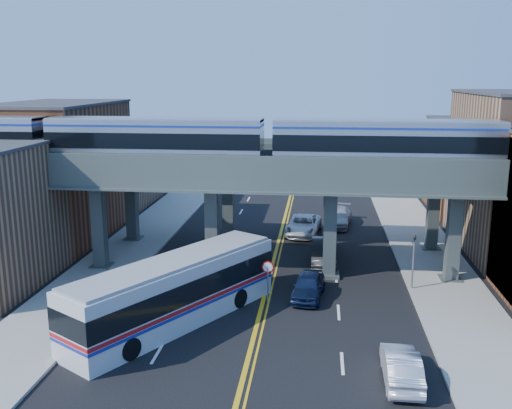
% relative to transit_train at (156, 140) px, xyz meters
% --- Properties ---
extents(ground, '(120.00, 120.00, 0.00)m').
position_rel_transit_train_xyz_m(ground, '(7.70, -8.00, -9.15)').
color(ground, black).
rests_on(ground, ground).
extents(sidewalk_west, '(5.00, 70.00, 0.16)m').
position_rel_transit_train_xyz_m(sidewalk_west, '(-3.80, 2.00, -9.07)').
color(sidewalk_west, gray).
rests_on(sidewalk_west, ground).
extents(sidewalk_east, '(5.00, 70.00, 0.16)m').
position_rel_transit_train_xyz_m(sidewalk_east, '(19.20, 2.00, -9.07)').
color(sidewalk_east, gray).
rests_on(sidewalk_east, ground).
extents(building_west_b, '(8.00, 14.00, 11.00)m').
position_rel_transit_train_xyz_m(building_west_b, '(-10.80, 8.00, -3.65)').
color(building_west_b, brown).
rests_on(building_west_b, ground).
extents(building_west_c, '(8.00, 10.00, 8.00)m').
position_rel_transit_train_xyz_m(building_west_c, '(-10.80, 21.00, -5.15)').
color(building_west_c, '#875F46').
rests_on(building_west_c, ground).
extents(building_east_c, '(8.00, 10.00, 9.00)m').
position_rel_transit_train_xyz_m(building_east_c, '(26.20, 21.00, -4.65)').
color(building_east_c, brown).
rests_on(building_east_c, ground).
extents(elevated_viaduct_near, '(52.00, 3.60, 7.40)m').
position_rel_transit_train_xyz_m(elevated_viaduct_near, '(7.70, 0.00, -2.68)').
color(elevated_viaduct_near, '#424C4A').
rests_on(elevated_viaduct_near, ground).
extents(elevated_viaduct_far, '(52.00, 3.60, 7.40)m').
position_rel_transit_train_xyz_m(elevated_viaduct_far, '(7.70, 7.00, -2.68)').
color(elevated_viaduct_far, '#424C4A').
rests_on(elevated_viaduct_far, ground).
extents(transit_train, '(44.38, 2.78, 3.24)m').
position_rel_transit_train_xyz_m(transit_train, '(0.00, 0.00, 0.00)').
color(transit_train, black).
rests_on(transit_train, elevated_viaduct_near).
extents(stop_sign, '(0.76, 0.09, 2.63)m').
position_rel_transit_train_xyz_m(stop_sign, '(8.00, -5.00, -7.39)').
color(stop_sign, slate).
rests_on(stop_sign, ground).
extents(traffic_signal, '(0.15, 0.18, 4.10)m').
position_rel_transit_train_xyz_m(traffic_signal, '(16.90, -2.00, -6.85)').
color(traffic_signal, slate).
rests_on(traffic_signal, ground).
extents(transit_bus, '(9.72, 13.08, 3.49)m').
position_rel_transit_train_xyz_m(transit_bus, '(3.24, -8.38, -7.36)').
color(transit_bus, silver).
rests_on(transit_bus, ground).
extents(car_lane_a, '(2.26, 4.57, 1.50)m').
position_rel_transit_train_xyz_m(car_lane_a, '(10.40, -3.90, -8.40)').
color(car_lane_a, '#0E1936').
rests_on(car_lane_a, ground).
extents(car_lane_b, '(1.88, 5.19, 1.70)m').
position_rel_transit_train_xyz_m(car_lane_b, '(11.37, 2.98, -8.30)').
color(car_lane_b, '#303033').
rests_on(car_lane_b, ground).
extents(car_lane_c, '(3.19, 5.93, 1.58)m').
position_rel_transit_train_xyz_m(car_lane_c, '(9.66, 10.46, -8.36)').
color(car_lane_c, white).
rests_on(car_lane_c, ground).
extents(car_lane_d, '(2.92, 5.76, 1.60)m').
position_rel_transit_train_xyz_m(car_lane_d, '(12.66, 13.71, -8.35)').
color(car_lane_d, '#A4A4A9').
rests_on(car_lane_d, ground).
extents(car_parked_curb, '(1.57, 4.40, 1.44)m').
position_rel_transit_train_xyz_m(car_parked_curb, '(14.73, -13.33, -8.43)').
color(car_parked_curb, silver).
rests_on(car_parked_curb, ground).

